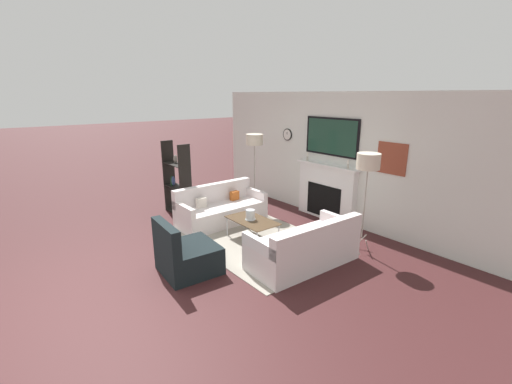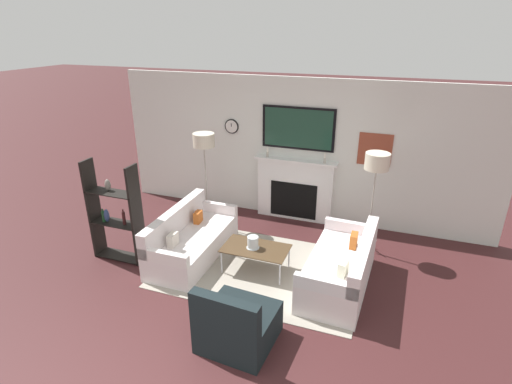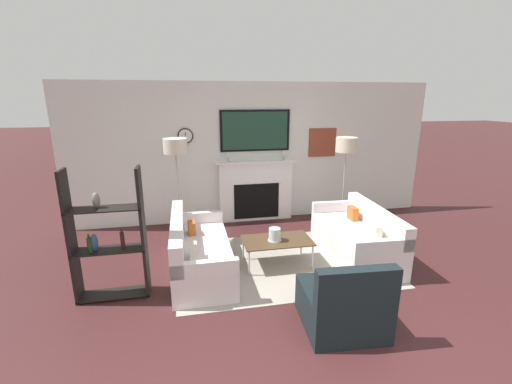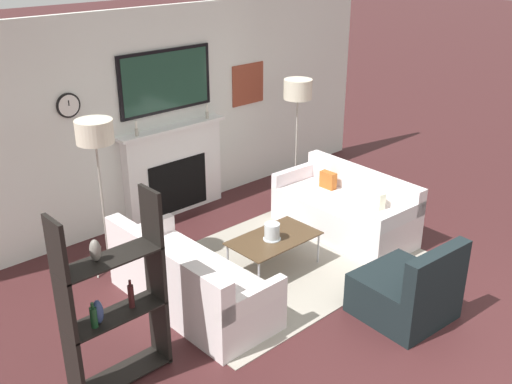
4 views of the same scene
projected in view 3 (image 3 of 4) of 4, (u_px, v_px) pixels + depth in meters
fireplace_wall at (255, 159)px, 6.76m from camera, size 7.22×0.28×2.70m
area_rug at (281, 262)px, 5.17m from camera, size 3.06×2.12×0.01m
couch_left at (198, 253)px, 4.87m from camera, size 0.81×1.88×0.79m
couch_right at (357, 239)px, 5.33m from camera, size 0.90×1.83×0.78m
armchair at (343, 305)px, 3.65m from camera, size 0.87×0.87×0.85m
coffee_table at (277, 241)px, 5.02m from camera, size 1.01×0.58×0.40m
hurricane_candle at (275, 235)px, 4.97m from camera, size 0.20×0.20×0.19m
floor_lamp_left at (175, 148)px, 5.52m from camera, size 0.39×0.39×1.78m
floor_lamp_right at (346, 146)px, 6.10m from camera, size 0.38×0.38×1.73m
shelf_unit at (108, 238)px, 4.10m from camera, size 0.86×0.28×1.64m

